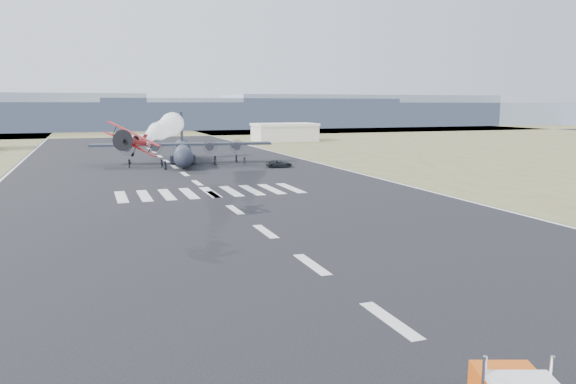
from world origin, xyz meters
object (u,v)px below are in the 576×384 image
crew_a (236,159)px  crew_e (165,165)px  crew_d (190,162)px  crew_f (129,163)px  crew_h (215,160)px  crew_c (244,161)px  support_vehicle (279,164)px  hangar_right (285,132)px  aerobatic_biplane (133,141)px  crew_b (161,163)px  crew_g (176,163)px  transport_aircraft (183,150)px

crew_a → crew_e: size_ratio=1.12×
crew_a → crew_d: size_ratio=1.10×
crew_f → crew_h: 16.74m
crew_f → crew_h: crew_h is taller
crew_h → crew_c: bearing=-133.2°
crew_e → support_vehicle: bearing=135.8°
support_vehicle → crew_h: crew_h is taller
crew_f → support_vehicle: bearing=-87.1°
crew_a → crew_c: 3.84m
hangar_right → crew_c: 74.32m
aerobatic_biplane → crew_a: 60.12m
hangar_right → crew_a: hangar_right is taller
aerobatic_biplane → crew_b: aerobatic_biplane is taller
crew_b → crew_d: size_ratio=0.95×
crew_g → aerobatic_biplane: bearing=37.2°
transport_aircraft → crew_b: (-5.25, -6.71, -1.93)m
transport_aircraft → crew_a: bearing=-11.7°
crew_e → crew_g: crew_g is taller
hangar_right → support_vehicle: bearing=-110.0°
hangar_right → crew_a: (-32.80, -63.24, -2.11)m
aerobatic_biplane → transport_aircraft: bearing=90.9°
hangar_right → crew_f: hangar_right is taller
support_vehicle → crew_f: 29.24m
crew_f → crew_g: crew_g is taller
support_vehicle → crew_e: crew_e is taller
support_vehicle → crew_h: bearing=56.4°
transport_aircraft → crew_g: size_ratio=20.81×
aerobatic_biplane → crew_c: bearing=77.9°
transport_aircraft → support_vehicle: bearing=-32.4°
crew_a → crew_e: 16.89m
crew_b → crew_h: (10.84, 0.91, 0.16)m
aerobatic_biplane → crew_c: size_ratio=3.48×
crew_a → crew_f: size_ratio=1.11×
crew_b → crew_g: (2.84, -0.51, 0.10)m
support_vehicle → crew_c: crew_c is taller
crew_a → hangar_right: bearing=-142.5°
transport_aircraft → crew_b: 8.74m
transport_aircraft → crew_g: 7.83m
transport_aircraft → crew_d: (0.26, -6.95, -1.90)m
support_vehicle → crew_h: size_ratio=2.75×
support_vehicle → crew_a: size_ratio=2.87×
crew_d → crew_c: bearing=-149.2°
crew_d → crew_g: 2.69m
aerobatic_biplane → crew_e: (9.13, 47.62, -7.70)m
crew_f → crew_g: (8.68, -2.87, 0.07)m
aerobatic_biplane → transport_aircraft: (14.13, 58.15, -5.78)m
hangar_right → support_vehicle: size_ratio=3.98×
crew_d → crew_f: (-11.35, 2.60, -0.01)m
support_vehicle → crew_d: (-16.19, 7.25, 0.10)m
support_vehicle → crew_c: 8.40m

